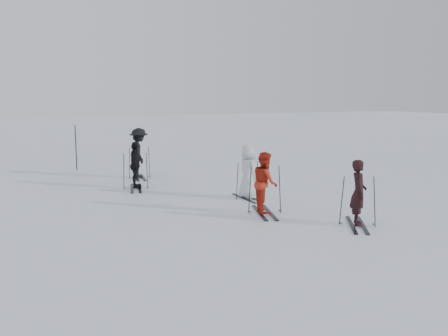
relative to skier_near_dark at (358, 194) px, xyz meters
name	(u,v)px	position (x,y,z in m)	size (l,w,h in m)	color
ground	(238,207)	(-1.81, 2.99, -0.80)	(120.00, 120.00, 0.00)	silver
skier_near_dark	(358,194)	(0.00, 0.00, 0.00)	(0.59, 0.38, 1.61)	black
skier_red	(265,183)	(-1.46, 2.07, 0.02)	(0.80, 0.62, 1.65)	#B42614
skier_grey	(248,172)	(-1.01, 3.98, 0.02)	(0.80, 0.52, 1.64)	silver
skier_uphill_left	(135,166)	(-3.78, 6.96, -0.01)	(0.93, 0.39, 1.58)	black
skier_uphill_far	(139,154)	(-3.10, 9.05, 0.14)	(1.22, 0.70, 1.89)	black
skis_near_dark	(358,200)	(0.00, 0.00, -0.17)	(0.92, 1.75, 1.27)	black
skis_red	(265,189)	(-1.46, 2.07, -0.13)	(0.97, 1.84, 1.34)	black
skis_grey	(248,180)	(-1.01, 3.98, -0.22)	(0.85, 1.61, 1.17)	black
skis_uphill_left	(135,170)	(-3.78, 6.96, -0.17)	(0.92, 1.74, 1.27)	black
skis_uphill_far	(139,162)	(-3.10, 9.05, -0.19)	(0.89, 1.68, 1.22)	black
piste_marker	(76,148)	(-5.03, 12.10, 0.16)	(0.04, 0.04, 1.92)	black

